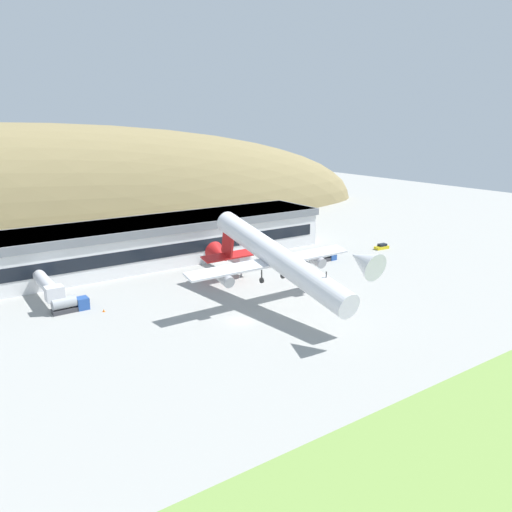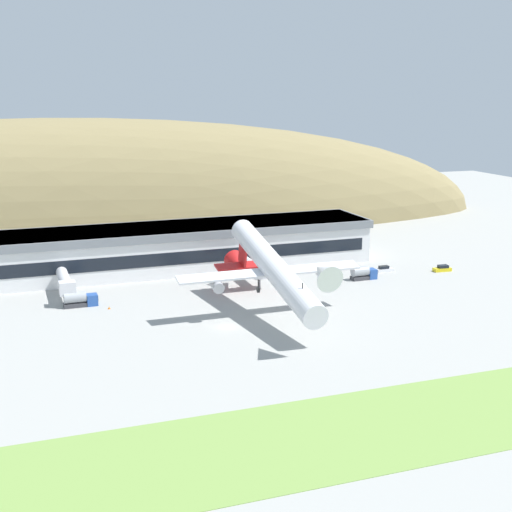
{
  "view_description": "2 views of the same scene",
  "coord_description": "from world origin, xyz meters",
  "px_view_note": "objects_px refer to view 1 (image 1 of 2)",
  "views": [
    {
      "loc": [
        -47.08,
        -74.29,
        36.67
      ],
      "look_at": [
        7.54,
        5.79,
        10.42
      ],
      "focal_mm": 35.0,
      "sensor_mm": 36.0,
      "label": 1
    },
    {
      "loc": [
        -38.99,
        -125.65,
        45.09
      ],
      "look_at": [
        8.98,
        8.22,
        11.68
      ],
      "focal_mm": 50.0,
      "sensor_mm": 36.0,
      "label": 2
    }
  ],
  "objects_px": {
    "jetway_1": "(229,256)",
    "cargo_airplane": "(275,258)",
    "box_truck": "(325,255)",
    "traffic_cone_0": "(104,310)",
    "jetway_0": "(48,286)",
    "service_car_0": "(336,251)",
    "terminal_building": "(119,244)",
    "fuel_truck": "(69,304)",
    "service_car_2": "(300,263)",
    "service_car_1": "(382,247)"
  },
  "relations": [
    {
      "from": "jetway_1",
      "to": "cargo_airplane",
      "type": "height_order",
      "value": "cargo_airplane"
    },
    {
      "from": "box_truck",
      "to": "cargo_airplane",
      "type": "bearing_deg",
      "value": -148.33
    },
    {
      "from": "box_truck",
      "to": "traffic_cone_0",
      "type": "bearing_deg",
      "value": -176.96
    },
    {
      "from": "jetway_0",
      "to": "service_car_0",
      "type": "height_order",
      "value": "jetway_0"
    },
    {
      "from": "terminal_building",
      "to": "jetway_1",
      "type": "distance_m",
      "value": 28.79
    },
    {
      "from": "fuel_truck",
      "to": "box_truck",
      "type": "distance_m",
      "value": 67.19
    },
    {
      "from": "service_car_0",
      "to": "box_truck",
      "type": "bearing_deg",
      "value": -151.34
    },
    {
      "from": "traffic_cone_0",
      "to": "terminal_building",
      "type": "bearing_deg",
      "value": 64.65
    },
    {
      "from": "service_car_0",
      "to": "box_truck",
      "type": "relative_size",
      "value": 0.69
    },
    {
      "from": "jetway_0",
      "to": "jetway_1",
      "type": "relative_size",
      "value": 0.94
    },
    {
      "from": "service_car_0",
      "to": "box_truck",
      "type": "distance_m",
      "value": 9.72
    },
    {
      "from": "jetway_1",
      "to": "service_car_2",
      "type": "height_order",
      "value": "jetway_1"
    },
    {
      "from": "service_car_0",
      "to": "service_car_2",
      "type": "xyz_separation_m",
      "value": [
        -16.93,
        -4.12,
        0.04
      ]
    },
    {
      "from": "cargo_airplane",
      "to": "service_car_1",
      "type": "distance_m",
      "value": 57.83
    },
    {
      "from": "jetway_1",
      "to": "cargo_airplane",
      "type": "bearing_deg",
      "value": -100.19
    },
    {
      "from": "jetway_0",
      "to": "service_car_2",
      "type": "height_order",
      "value": "jetway_0"
    },
    {
      "from": "service_car_2",
      "to": "fuel_truck",
      "type": "height_order",
      "value": "fuel_truck"
    },
    {
      "from": "box_truck",
      "to": "traffic_cone_0",
      "type": "height_order",
      "value": "box_truck"
    },
    {
      "from": "cargo_airplane",
      "to": "service_car_0",
      "type": "relative_size",
      "value": 11.87
    },
    {
      "from": "jetway_1",
      "to": "service_car_1",
      "type": "xyz_separation_m",
      "value": [
        49.05,
        -6.36,
        -3.33
      ]
    },
    {
      "from": "jetway_1",
      "to": "fuel_truck",
      "type": "bearing_deg",
      "value": -171.63
    },
    {
      "from": "box_truck",
      "to": "traffic_cone_0",
      "type": "relative_size",
      "value": 11.06
    },
    {
      "from": "service_car_1",
      "to": "traffic_cone_0",
      "type": "relative_size",
      "value": 8.04
    },
    {
      "from": "service_car_1",
      "to": "box_truck",
      "type": "relative_size",
      "value": 0.73
    },
    {
      "from": "jetway_0",
      "to": "fuel_truck",
      "type": "bearing_deg",
      "value": -70.22
    },
    {
      "from": "jetway_1",
      "to": "service_car_1",
      "type": "distance_m",
      "value": 49.58
    },
    {
      "from": "terminal_building",
      "to": "service_car_2",
      "type": "bearing_deg",
      "value": -31.97
    },
    {
      "from": "fuel_truck",
      "to": "jetway_0",
      "type": "bearing_deg",
      "value": 109.78
    },
    {
      "from": "service_car_2",
      "to": "fuel_truck",
      "type": "xyz_separation_m",
      "value": [
        -58.76,
        0.13,
        0.81
      ]
    },
    {
      "from": "traffic_cone_0",
      "to": "service_car_0",
      "type": "bearing_deg",
      "value": 6.44
    },
    {
      "from": "fuel_truck",
      "to": "box_truck",
      "type": "bearing_deg",
      "value": -0.56
    },
    {
      "from": "cargo_airplane",
      "to": "service_car_0",
      "type": "height_order",
      "value": "cargo_airplane"
    },
    {
      "from": "service_car_0",
      "to": "service_car_2",
      "type": "relative_size",
      "value": 0.98
    },
    {
      "from": "jetway_0",
      "to": "box_truck",
      "type": "xyz_separation_m",
      "value": [
        69.54,
        -7.19,
        -2.46
      ]
    },
    {
      "from": "jetway_1",
      "to": "fuel_truck",
      "type": "distance_m",
      "value": 41.39
    },
    {
      "from": "service_car_1",
      "to": "service_car_0",
      "type": "bearing_deg",
      "value": 163.06
    },
    {
      "from": "cargo_airplane",
      "to": "fuel_truck",
      "type": "bearing_deg",
      "value": 151.42
    },
    {
      "from": "terminal_building",
      "to": "service_car_0",
      "type": "distance_m",
      "value": 60.54
    },
    {
      "from": "service_car_2",
      "to": "traffic_cone_0",
      "type": "xyz_separation_m",
      "value": [
        -53.24,
        -3.8,
        -0.42
      ]
    },
    {
      "from": "service_car_1",
      "to": "fuel_truck",
      "type": "xyz_separation_m",
      "value": [
        -89.93,
        0.35,
        0.85
      ]
    },
    {
      "from": "jetway_1",
      "to": "box_truck",
      "type": "xyz_separation_m",
      "value": [
        26.31,
        -6.67,
        -2.46
      ]
    },
    {
      "from": "cargo_airplane",
      "to": "box_truck",
      "type": "bearing_deg",
      "value": 31.67
    },
    {
      "from": "terminal_building",
      "to": "cargo_airplane",
      "type": "distance_m",
      "value": 47.73
    },
    {
      "from": "terminal_building",
      "to": "jetway_1",
      "type": "bearing_deg",
      "value": -40.5
    },
    {
      "from": "terminal_building",
      "to": "box_truck",
      "type": "distance_m",
      "value": 54.59
    },
    {
      "from": "fuel_truck",
      "to": "box_truck",
      "type": "height_order",
      "value": "box_truck"
    },
    {
      "from": "service_car_2",
      "to": "jetway_1",
      "type": "bearing_deg",
      "value": 161.02
    },
    {
      "from": "jetway_0",
      "to": "jetway_1",
      "type": "bearing_deg",
      "value": -0.69
    },
    {
      "from": "jetway_0",
      "to": "terminal_building",
      "type": "bearing_deg",
      "value": 40.23
    },
    {
      "from": "jetway_1",
      "to": "traffic_cone_0",
      "type": "relative_size",
      "value": 28.92
    }
  ]
}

